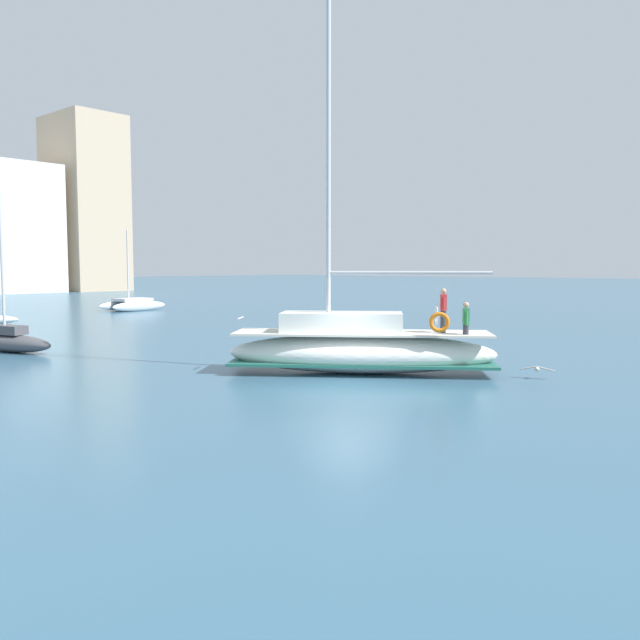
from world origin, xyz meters
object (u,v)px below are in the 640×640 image
object	(u,v)px
moored_cutter_left	(10,340)
mooring_buoy	(382,347)
seagull	(537,369)
moored_sloop_near	(133,304)
main_sailboat	(359,347)

from	to	relation	value
moored_cutter_left	mooring_buoy	world-z (taller)	moored_cutter_left
moored_cutter_left	seagull	size ratio (longest dim) A/B	6.39
moored_sloop_near	moored_cutter_left	xyz separation A→B (m)	(-18.98, -20.04, -0.07)
main_sailboat	mooring_buoy	distance (m)	6.50
seagull	mooring_buoy	xyz separation A→B (m)	(2.63, 8.48, -0.19)
main_sailboat	moored_cutter_left	size ratio (longest dim) A/B	2.01
moored_sloop_near	mooring_buoy	bearing A→B (deg)	-103.13
seagull	mooring_buoy	bearing A→B (deg)	72.75
main_sailboat	seagull	distance (m)	6.14
seagull	main_sailboat	bearing A→B (deg)	119.44
moored_sloop_near	seagull	distance (m)	41.90
mooring_buoy	seagull	bearing A→B (deg)	-107.25
moored_sloop_near	seagull	bearing A→B (deg)	-104.00
moored_sloop_near	mooring_buoy	size ratio (longest dim) A/B	8.00
moored_cutter_left	seagull	bearing A→B (deg)	-66.78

